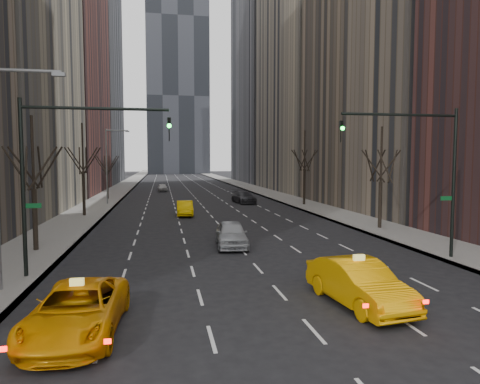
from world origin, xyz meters
TOP-DOWN VIEW (x-y plane):
  - sidewalk_left at (-12.25, 70.00)m, footprint 4.50×320.00m
  - sidewalk_right at (12.25, 70.00)m, footprint 4.50×320.00m
  - bld_left_far at (-21.50, 66.00)m, footprint 14.00×28.00m
  - bld_left_deep at (-21.50, 96.00)m, footprint 14.00×30.00m
  - bld_right_far at (21.50, 64.00)m, footprint 14.00×28.00m
  - bld_right_deep at (21.50, 95.00)m, footprint 14.00×30.00m
  - tower_far at (2.00, 170.00)m, footprint 24.00×24.00m
  - tree_lw_b at (-12.00, 18.00)m, footprint 3.36×3.50m
  - tree_lw_c at (-12.00, 34.00)m, footprint 3.36×3.50m
  - tree_lw_d at (-12.00, 52.00)m, footprint 3.36×3.50m
  - tree_rw_b at (12.00, 22.00)m, footprint 3.36×3.50m
  - tree_rw_c at (12.00, 40.00)m, footprint 3.36×3.50m
  - traffic_mast_left at (-9.11, 12.00)m, footprint 6.69×0.39m
  - traffic_mast_right at (9.11, 12.00)m, footprint 6.69×0.39m
  - streetlight_near at (-10.84, 10.00)m, footprint 2.83×0.22m
  - streetlight_far at (-10.84, 45.00)m, footprint 2.83×0.22m
  - taxi_suv at (-7.30, 5.07)m, footprint 2.87×5.71m
  - taxi_sedan at (2.47, 6.01)m, footprint 2.44×5.34m
  - silver_sedan_ahead at (-0.44, 17.56)m, footprint 2.29×4.85m
  - far_taxi at (-2.51, 33.15)m, footprint 1.62×4.39m
  - far_suv_grey at (5.41, 44.06)m, footprint 2.74×5.35m
  - far_car_white at (-4.60, 66.19)m, footprint 1.79×3.99m

SIDE VIEW (x-z plane):
  - sidewalk_left at x=-12.25m, z-range 0.00..0.15m
  - sidewalk_right at x=12.25m, z-range 0.00..0.15m
  - far_car_white at x=-4.60m, z-range 0.00..1.33m
  - far_taxi at x=-2.51m, z-range 0.00..1.44m
  - far_suv_grey at x=5.41m, z-range 0.00..1.49m
  - taxi_suv at x=-7.30m, z-range 0.00..1.55m
  - silver_sedan_ahead at x=-0.44m, z-range 0.00..1.60m
  - taxi_sedan at x=2.47m, z-range 0.00..1.70m
  - tree_lw_d at x=-12.00m, z-range -0.12..7.24m
  - tree_lw_b at x=-12.00m, z-range -0.19..7.63m
  - tree_rw_b at x=12.00m, z-range -0.19..7.63m
  - tree_lw_c at x=-12.00m, z-range -0.33..8.41m
  - tree_rw_c at x=12.00m, z-range -0.33..8.41m
  - traffic_mast_left at x=-9.11m, z-range 1.49..9.49m
  - traffic_mast_right at x=9.11m, z-range 1.49..9.49m
  - streetlight_near at x=-10.84m, z-range 1.12..10.12m
  - streetlight_far at x=-10.84m, z-range 1.12..10.12m
  - bld_left_far at x=-21.50m, z-range 0.00..44.00m
  - bld_right_far at x=21.50m, z-range 0.00..50.00m
  - bld_right_deep at x=21.50m, z-range 0.00..58.00m
  - bld_left_deep at x=-21.50m, z-range 0.00..60.00m
  - tower_far at x=2.00m, z-range 0.00..120.00m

